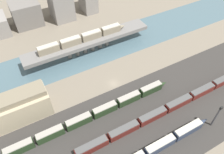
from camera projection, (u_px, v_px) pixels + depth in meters
ground_plane at (114, 83)px, 100.69m from camera, size 400.00×400.00×0.00m
railbed_yard at (143, 123)px, 86.17m from camera, size 280.00×42.00×0.01m
river_water at (89, 51)px, 117.02m from camera, size 320.00×26.03×0.01m
bridge at (88, 42)px, 112.74m from camera, size 67.99×9.03×7.31m
train_on_bridge at (84, 38)px, 109.61m from camera, size 47.75×3.13×3.90m
train_yard_near at (148, 152)px, 75.79m from camera, size 55.51×2.79×3.94m
train_yard_mid at (193, 96)px, 93.51m from camera, size 109.84×2.83×3.49m
train_yard_far at (95, 114)px, 86.73m from camera, size 71.02×2.73×3.91m
warehouse_building at (14, 109)px, 83.34m from camera, size 26.98×10.21×12.92m
signal_tower at (216, 116)px, 81.17m from camera, size 1.00×0.70×11.73m
city_block_center at (26, 14)px, 129.92m from camera, size 16.15×14.24×14.17m
city_block_right at (60, 2)px, 132.60m from camera, size 12.42×15.50×21.23m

